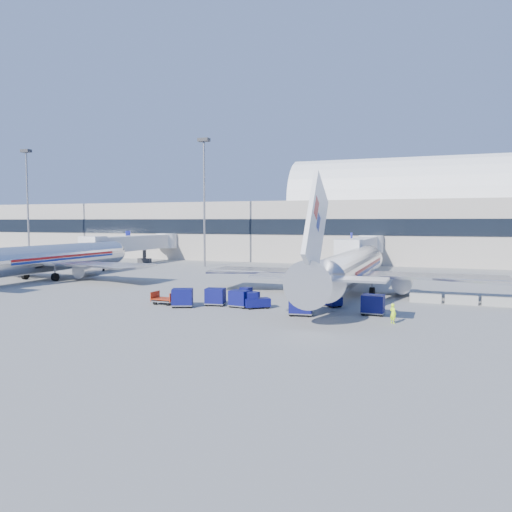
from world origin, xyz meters
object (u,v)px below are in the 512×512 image
at_px(mast_west, 204,183).
at_px(tug_right, 330,299).
at_px(airliner_mid, 45,258).
at_px(mast_far_west, 27,188).
at_px(airliner_main, 349,268).
at_px(jetbridge_near, 362,247).
at_px(cart_solo_near, 301,305).
at_px(cart_train_c, 182,297).
at_px(barrier_mid, 461,300).
at_px(cart_train_b, 215,296).
at_px(cart_solo_far, 373,304).
at_px(ramp_worker, 393,313).
at_px(tug_lead, 256,301).
at_px(barrier_far, 499,302).
at_px(tug_left, 248,295).
at_px(barrier_near, 425,298).
at_px(jetbridge_mid, 138,243).
at_px(cart_train_a, 240,298).
at_px(cart_open_red, 165,300).

distance_m(mast_west, tug_right, 46.62).
height_order(airliner_mid, mast_far_west, mast_far_west).
distance_m(airliner_main, jetbridge_near, 26.43).
bearing_deg(jetbridge_near, cart_solo_near, -89.21).
height_order(mast_far_west, cart_train_c, mast_far_west).
bearing_deg(barrier_mid, cart_train_b, -158.29).
xyz_separation_m(jetbridge_near, mast_far_west, (-67.60, -0.81, 10.86)).
height_order(cart_solo_far, ramp_worker, cart_solo_far).
bearing_deg(tug_lead, barrier_far, -13.14).
bearing_deg(tug_left, ramp_worker, -97.47).
bearing_deg(cart_solo_near, mast_west, 116.58).
height_order(airliner_main, cart_train_c, airliner_main).
bearing_deg(airliner_mid, cart_solo_far, -13.54).
bearing_deg(cart_solo_near, airliner_mid, 152.21).
bearing_deg(ramp_worker, barrier_near, -60.60).
relative_size(jetbridge_mid, tug_right, 10.71).
relative_size(cart_train_a, cart_train_c, 0.84).
distance_m(mast_west, cart_train_a, 45.09).
distance_m(barrier_mid, tug_right, 12.95).
distance_m(jetbridge_near, tug_right, 34.27).
bearing_deg(cart_train_c, cart_train_a, -2.21).
xyz_separation_m(jetbridge_near, mast_west, (-27.60, -0.81, 10.86)).
bearing_deg(tug_lead, cart_train_c, 159.04).
bearing_deg(cart_train_c, mast_west, 91.93).
bearing_deg(cart_open_red, mast_west, 112.99).
relative_size(barrier_near, cart_solo_near, 1.33).
bearing_deg(airliner_main, mast_west, 139.64).
distance_m(cart_train_a, cart_solo_near, 6.74).
bearing_deg(mast_west, mast_far_west, 180.00).
bearing_deg(barrier_mid, airliner_main, 167.50).
relative_size(tug_lead, tug_right, 1.01).
distance_m(airliner_main, tug_left, 12.08).
xyz_separation_m(airliner_main, barrier_mid, (11.30, -2.51, -2.48)).
height_order(mast_far_west, mast_west, same).
bearing_deg(airliner_main, cart_solo_far, -70.47).
xyz_separation_m(barrier_mid, cart_train_a, (-19.60, -8.98, 0.40)).
relative_size(barrier_far, cart_train_c, 1.25).
distance_m(tug_right, cart_train_c, 13.96).
distance_m(mast_west, tug_lead, 45.92).
height_order(tug_right, ramp_worker, ramp_worker).
bearing_deg(mast_west, cart_solo_near, -54.13).
height_order(mast_far_west, tug_left, mast_far_west).
height_order(jetbridge_mid, barrier_mid, jetbridge_mid).
relative_size(mast_west, ramp_worker, 14.13).
bearing_deg(cart_open_red, jetbridge_near, 73.35).
distance_m(mast_far_west, cart_solo_far, 83.62).
relative_size(cart_train_c, cart_open_red, 1.04).
bearing_deg(mast_far_west, cart_train_a, -30.94).
height_order(tug_lead, cart_solo_far, cart_solo_far).
height_order(airliner_mid, cart_open_red, airliner_mid).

